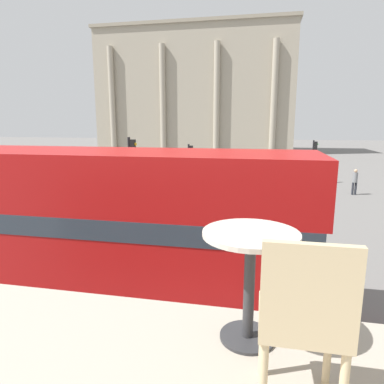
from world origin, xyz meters
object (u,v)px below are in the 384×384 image
(traffic_light_mid, at_px, (190,162))
(car_silver, at_px, (141,193))
(double_decker_bus, at_px, (101,224))
(plaza_building_left, at_px, (196,91))
(traffic_light_near, at_px, (131,170))
(cafe_dining_table, at_px, (250,262))
(pedestrian_olive, at_px, (132,208))
(pedestrian_blue, at_px, (241,162))
(pedestrian_black, at_px, (235,183))
(cafe_chair_0, at_px, (304,318))
(pedestrian_grey, at_px, (355,180))
(traffic_light_far, at_px, (314,155))
(car_maroon, at_px, (261,174))

(traffic_light_mid, bearing_deg, car_silver, -124.58)
(double_decker_bus, height_order, plaza_building_left, plaza_building_left)
(traffic_light_near, bearing_deg, cafe_dining_table, -65.31)
(pedestrian_olive, relative_size, pedestrian_blue, 0.98)
(traffic_light_mid, height_order, pedestrian_black, traffic_light_mid)
(double_decker_bus, xyz_separation_m, cafe_chair_0, (4.04, -6.04, 1.58))
(cafe_dining_table, distance_m, pedestrian_grey, 23.09)
(pedestrian_olive, xyz_separation_m, pedestrian_blue, (3.70, 18.74, 0.02))
(traffic_light_near, xyz_separation_m, traffic_light_mid, (0.98, 7.86, -0.46))
(cafe_chair_0, height_order, traffic_light_near, cafe_chair_0)
(pedestrian_grey, bearing_deg, cafe_chair_0, 173.65)
(traffic_light_mid, distance_m, pedestrian_olive, 8.27)
(cafe_chair_0, bearing_deg, car_silver, 105.29)
(traffic_light_far, bearing_deg, pedestrian_black, -129.25)
(double_decker_bus, relative_size, plaza_building_left, 0.32)
(plaza_building_left, xyz_separation_m, traffic_light_mid, (6.56, -36.33, -7.70))
(cafe_chair_0, relative_size, traffic_light_far, 0.27)
(pedestrian_olive, xyz_separation_m, pedestrian_grey, (11.68, 10.29, -0.03))
(plaza_building_left, distance_m, traffic_light_mid, 37.71)
(cafe_dining_table, relative_size, traffic_light_far, 0.22)
(traffic_light_far, bearing_deg, traffic_light_mid, -144.07)
(car_maroon, distance_m, pedestrian_black, 6.41)
(cafe_dining_table, bearing_deg, traffic_light_mid, 102.89)
(cafe_chair_0, bearing_deg, pedestrian_black, 88.08)
(double_decker_bus, height_order, cafe_chair_0, cafe_chair_0)
(cafe_dining_table, xyz_separation_m, pedestrian_olive, (-5.48, 11.77, -2.85))
(traffic_light_near, height_order, pedestrian_black, traffic_light_near)
(double_decker_bus, xyz_separation_m, traffic_light_near, (-1.76, 6.56, 0.40))
(pedestrian_olive, distance_m, pedestrian_grey, 15.56)
(cafe_chair_0, bearing_deg, cafe_dining_table, 108.19)
(traffic_light_near, relative_size, traffic_light_far, 1.21)
(traffic_light_near, xyz_separation_m, pedestrian_olive, (0.06, -0.27, -1.65))
(pedestrian_grey, bearing_deg, cafe_dining_table, 172.67)
(cafe_dining_table, height_order, traffic_light_far, cafe_dining_table)
(traffic_light_far, bearing_deg, cafe_chair_0, -98.13)
(double_decker_bus, height_order, traffic_light_mid, double_decker_bus)
(traffic_light_near, xyz_separation_m, car_maroon, (5.62, 13.46, -1.97))
(traffic_light_far, bearing_deg, pedestrian_blue, 143.36)
(pedestrian_blue, bearing_deg, traffic_light_far, 52.45)
(double_decker_bus, xyz_separation_m, car_maroon, (3.87, 20.02, -1.57))
(cafe_chair_0, relative_size, pedestrian_olive, 0.52)
(double_decker_bus, relative_size, cafe_dining_table, 14.08)
(plaza_building_left, bearing_deg, pedestrian_blue, -70.06)
(traffic_light_near, distance_m, pedestrian_black, 8.46)
(cafe_chair_0, height_order, traffic_light_far, cafe_chair_0)
(traffic_light_near, bearing_deg, pedestrian_blue, 78.52)
(cafe_dining_table, xyz_separation_m, cafe_chair_0, (0.26, -0.55, -0.02))
(car_silver, distance_m, pedestrian_black, 5.92)
(pedestrian_black, bearing_deg, pedestrian_olive, -135.54)
(traffic_light_far, xyz_separation_m, pedestrian_blue, (-5.86, 4.36, -1.19))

